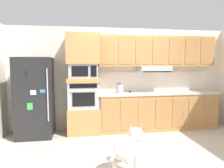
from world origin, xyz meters
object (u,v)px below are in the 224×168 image
microwave (83,71)px  dog (128,146)px  refrigerator (35,97)px  built_in_oven (83,95)px  electric_kettle (120,89)px  screwdriver (130,92)px

microwave → dog: microwave is taller
refrigerator → built_in_oven: (1.07, 0.07, 0.02)m
refrigerator → electric_kettle: 1.93m
microwave → electric_kettle: microwave is taller
refrigerator → electric_kettle: (1.92, 0.02, 0.15)m
screwdriver → electric_kettle: bearing=-154.6°
built_in_oven → screwdriver: (1.15, 0.10, 0.03)m
refrigerator → microwave: 1.22m
electric_kettle → dog: electric_kettle is taller
electric_kettle → screwdriver: bearing=25.4°
screwdriver → refrigerator: bearing=-175.8°
refrigerator → electric_kettle: bearing=0.6°
microwave → screwdriver: 1.27m
built_in_oven → electric_kettle: (0.85, -0.05, 0.13)m
refrigerator → electric_kettle: refrigerator is taller
refrigerator → microwave: (1.07, 0.07, 0.58)m
screwdriver → electric_kettle: electric_kettle is taller
built_in_oven → microwave: size_ratio=1.09×
refrigerator → built_in_oven: 1.07m
refrigerator → screwdriver: refrigerator is taller
screwdriver → electric_kettle: size_ratio=0.55×
built_in_oven → dog: size_ratio=0.92×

